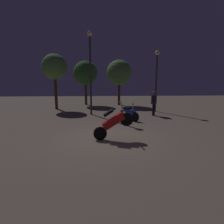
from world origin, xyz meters
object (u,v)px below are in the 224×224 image
at_px(motorcycle_blue_parked_left, 129,113).
at_px(streetlamp_far, 156,73).
at_px(motorcycle_red_foreground, 113,122).
at_px(streetlamp_near, 90,64).
at_px(person_rider_beside, 154,101).

xyz_separation_m(motorcycle_blue_parked_left, streetlamp_far, (2.51, 2.92, 2.54)).
bearing_deg(motorcycle_red_foreground, motorcycle_blue_parked_left, 70.78).
bearing_deg(motorcycle_blue_parked_left, streetlamp_far, 104.56).
distance_m(streetlamp_near, streetlamp_far, 5.09).
height_order(motorcycle_red_foreground, person_rider_beside, person_rider_beside).
xyz_separation_m(person_rider_beside, streetlamp_far, (0.58, 1.63, 1.96)).
relative_size(motorcycle_red_foreground, motorcycle_blue_parked_left, 1.17).
relative_size(motorcycle_red_foreground, person_rider_beside, 0.98).
bearing_deg(streetlamp_far, streetlamp_near, -168.11).
relative_size(motorcycle_red_foreground, streetlamp_far, 0.36).
height_order(motorcycle_blue_parked_left, streetlamp_near, streetlamp_near).
distance_m(motorcycle_blue_parked_left, streetlamp_near, 4.38).
bearing_deg(person_rider_beside, streetlamp_far, -66.97).
height_order(motorcycle_blue_parked_left, streetlamp_far, streetlamp_far).
xyz_separation_m(streetlamp_near, streetlamp_far, (4.95, 1.04, -0.57)).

